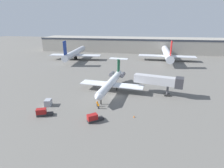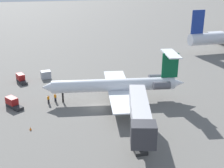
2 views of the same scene
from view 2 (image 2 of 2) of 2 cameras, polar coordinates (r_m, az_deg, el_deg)
name	(u,v)px [view 2 (image 2 of 2)]	position (r m, az deg, el deg)	size (l,w,h in m)	color
ground_plane	(97,107)	(57.05, -2.78, -4.31)	(400.00, 400.00, 0.10)	#66635E
regional_jet	(119,84)	(58.36, 1.36, -0.09)	(21.93, 28.01, 9.34)	silver
jet_bridge	(140,116)	(43.34, 5.39, -6.01)	(15.58, 6.29, 6.42)	#ADADB2
ground_crew_marshaller	(48,99)	(59.16, -11.97, -2.85)	(0.48, 0.43, 1.69)	black
ground_crew_loader	(55,97)	(59.74, -10.70, -2.50)	(0.46, 0.47, 1.69)	black
baggage_tug_lead	(21,79)	(71.66, -16.85, 0.96)	(4.23, 2.78, 1.90)	#262628
baggage_tug_trailing	(13,103)	(59.26, -18.26, -3.47)	(4.05, 3.51, 1.90)	#262628
cargo_container_uld	(46,75)	(72.76, -12.43, 1.74)	(2.07, 2.50, 1.80)	#999EA8
traffic_cone_near	(30,129)	(50.69, -15.21, -8.15)	(0.36, 0.36, 0.55)	orange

